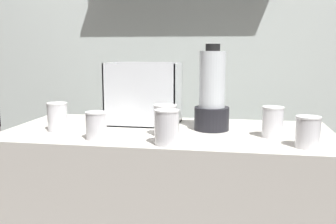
% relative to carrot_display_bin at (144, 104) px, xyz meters
% --- Properties ---
extents(back_wall_unit, '(2.60, 0.24, 2.50)m').
position_rel_carrot_display_bin_xyz_m(back_wall_unit, '(0.14, 0.63, 0.28)').
color(back_wall_unit, silver).
rests_on(back_wall_unit, ground_plane).
extents(carrot_display_bin, '(0.33, 0.23, 0.29)m').
position_rel_carrot_display_bin_xyz_m(carrot_display_bin, '(0.00, 0.00, 0.00)').
color(carrot_display_bin, white).
rests_on(carrot_display_bin, counter).
extents(blender_pitcher, '(0.15, 0.15, 0.37)m').
position_rel_carrot_display_bin_xyz_m(blender_pitcher, '(0.33, -0.10, 0.06)').
color(blender_pitcher, black).
rests_on(blender_pitcher, counter).
extents(juice_cup_orange_far_left, '(0.09, 0.09, 0.12)m').
position_rel_carrot_display_bin_xyz_m(juice_cup_orange_far_left, '(-0.33, -0.23, -0.04)').
color(juice_cup_orange_far_left, white).
rests_on(juice_cup_orange_far_left, counter).
extents(juice_cup_carrot_left, '(0.09, 0.09, 0.11)m').
position_rel_carrot_display_bin_xyz_m(juice_cup_carrot_left, '(-0.10, -0.35, -0.04)').
color(juice_cup_carrot_left, white).
rests_on(juice_cup_carrot_left, counter).
extents(juice_cup_orange_middle, '(0.09, 0.09, 0.13)m').
position_rel_carrot_display_bin_xyz_m(juice_cup_orange_middle, '(0.15, -0.24, -0.03)').
color(juice_cup_orange_middle, white).
rests_on(juice_cup_orange_middle, counter).
extents(juice_cup_beet_right, '(0.09, 0.09, 0.13)m').
position_rel_carrot_display_bin_xyz_m(juice_cup_beet_right, '(0.18, -0.39, -0.03)').
color(juice_cup_beet_right, white).
rests_on(juice_cup_beet_right, counter).
extents(juice_cup_orange_far_right, '(0.09, 0.09, 0.12)m').
position_rel_carrot_display_bin_xyz_m(juice_cup_orange_far_right, '(0.57, -0.20, -0.04)').
color(juice_cup_orange_far_right, white).
rests_on(juice_cup_orange_far_right, counter).
extents(juice_cup_beet_rightmost, '(0.09, 0.09, 0.11)m').
position_rel_carrot_display_bin_xyz_m(juice_cup_beet_rightmost, '(0.68, -0.35, -0.04)').
color(juice_cup_beet_rightmost, white).
rests_on(juice_cup_beet_rightmost, counter).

